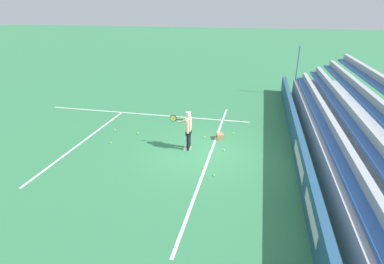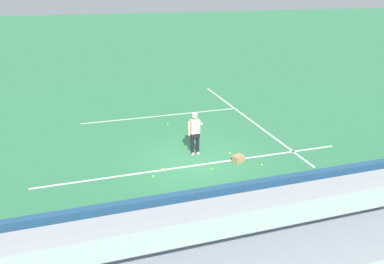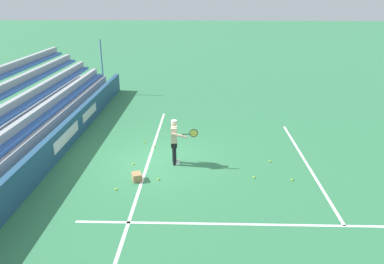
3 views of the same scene
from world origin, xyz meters
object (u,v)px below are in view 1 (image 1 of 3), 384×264
Objects in this scene: tennis_ball_near_player at (214,175)px; tennis_ball_stray_back at (115,130)px; tennis_player at (188,130)px; tennis_ball_on_baseline at (224,150)px; tennis_ball_far_right at (233,133)px; tennis_ball_midcourt at (204,168)px; tennis_ball_far_left at (138,133)px; ball_box_cardboard at (220,136)px; tennis_ball_toward_net at (204,137)px; tennis_ball_by_box at (111,143)px.

tennis_ball_near_player and tennis_ball_stray_back have the same top height.
tennis_player is 1.80m from tennis_ball_on_baseline.
tennis_ball_on_baseline is at bearing -2.76° from tennis_ball_near_player.
tennis_player is 25.98× the size of tennis_ball_far_right.
tennis_ball_midcourt is (-1.58, -1.01, -0.86)m from tennis_player.
tennis_ball_far_left is (1.11, 2.82, -0.86)m from tennis_player.
ball_box_cardboard is at bearing -4.13° from tennis_ball_midcourt.
tennis_ball_toward_net is at bearing 10.13° from tennis_ball_midcourt.
tennis_ball_stray_back is (-0.13, 5.33, -0.10)m from ball_box_cardboard.
tennis_ball_by_box is at bearing 149.88° from tennis_ball_far_left.
ball_box_cardboard is 6.06× the size of tennis_ball_far_right.
tennis_ball_toward_net is 3.51m from tennis_ball_near_player.
tennis_ball_on_baseline is at bearing -137.85° from tennis_ball_toward_net.
ball_box_cardboard reaches higher than tennis_ball_far_right.
tennis_ball_midcourt is 3.76m from tennis_ball_far_right.
ball_box_cardboard is 6.06× the size of tennis_ball_toward_net.
tennis_player reaches higher than tennis_ball_by_box.
ball_box_cardboard reaches higher than tennis_ball_by_box.
tennis_ball_near_player is at bearing -163.74° from tennis_ball_toward_net.
ball_box_cardboard reaches higher than tennis_ball_on_baseline.
tennis_player reaches higher than tennis_ball_toward_net.
tennis_ball_near_player is (-2.03, -1.47, -0.86)m from tennis_player.
tennis_ball_on_baseline is at bearing -18.23° from tennis_ball_midcourt.
tennis_ball_far_right is at bearing -60.05° from tennis_ball_toward_net.
tennis_player reaches higher than tennis_ball_stray_back.
tennis_ball_toward_net is at bearing 16.26° from tennis_ball_near_player.
tennis_ball_near_player is at bearing -126.15° from tennis_ball_far_left.
tennis_ball_far_right is at bearing -12.05° from tennis_ball_midcourt.
ball_box_cardboard reaches higher than tennis_ball_near_player.
tennis_ball_on_baseline is at bearing -84.77° from tennis_player.
tennis_ball_near_player is 0.65m from tennis_ball_midcourt.
tennis_player is at bearing 35.90° from tennis_ball_near_player.
tennis_ball_far_left is (1.34, -0.78, 0.00)m from tennis_ball_by_box.
tennis_ball_stray_back is (-0.85, 5.90, 0.00)m from tennis_ball_far_right.
tennis_ball_on_baseline is (0.38, -5.17, 0.00)m from tennis_ball_by_box.
tennis_ball_by_box is 1.00× the size of tennis_ball_near_player.
tennis_ball_midcourt is 1.00× the size of tennis_ball_stray_back.
tennis_ball_on_baseline is (1.72, -0.57, 0.00)m from tennis_ball_midcourt.
tennis_ball_by_box is 1.00× the size of tennis_ball_midcourt.
tennis_ball_on_baseline is (0.14, -1.57, -0.86)m from tennis_player.
tennis_ball_far_left is at bearing 93.81° from ball_box_cardboard.
tennis_ball_far_right is at bearing -38.38° from ball_box_cardboard.
tennis_ball_by_box is at bearing -161.02° from tennis_ball_stray_back.
tennis_ball_stray_back is at bearing 78.99° from tennis_ball_on_baseline.
tennis_ball_far_right is (0.75, -1.31, 0.00)m from tennis_ball_toward_net.
ball_box_cardboard is 4.05m from tennis_ball_far_left.
tennis_ball_midcourt is (-1.34, -4.61, 0.00)m from tennis_ball_by_box.
ball_box_cardboard reaches higher than tennis_ball_toward_net.
tennis_player reaches higher than tennis_ball_on_baseline.
tennis_ball_far_right is 1.00× the size of tennis_ball_stray_back.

